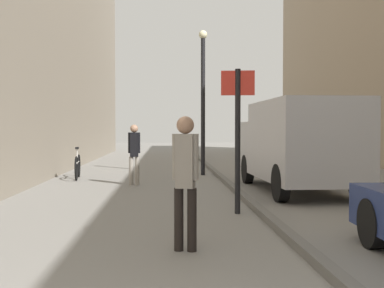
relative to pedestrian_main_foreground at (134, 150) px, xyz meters
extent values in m
plane|color=gray|center=(0.97, 0.70, -0.95)|extent=(80.00, 80.00, 0.00)
cube|color=#615F5B|center=(2.55, 0.70, -0.89)|extent=(0.16, 40.00, 0.12)
cylinder|color=gray|center=(-0.08, 0.00, -0.56)|extent=(0.12, 0.12, 0.77)
cylinder|color=gray|center=(0.08, 0.00, -0.56)|extent=(0.12, 0.12, 0.77)
cube|color=black|center=(0.00, 0.00, 0.15)|extent=(0.22, 0.18, 0.66)
cylinder|color=black|center=(-0.12, 0.00, 0.20)|extent=(0.09, 0.09, 0.56)
cylinder|color=black|center=(0.12, 0.00, 0.20)|extent=(0.09, 0.09, 0.56)
sphere|color=#9E755B|center=(0.00, 0.00, 0.59)|extent=(0.21, 0.21, 0.21)
cylinder|color=black|center=(1.01, -7.12, -0.55)|extent=(0.12, 0.12, 0.79)
cylinder|color=black|center=(1.18, -7.17, -0.55)|extent=(0.12, 0.12, 0.79)
cube|color=gray|center=(1.10, -7.14, 0.18)|extent=(0.26, 0.24, 0.67)
cylinder|color=gray|center=(0.98, -7.11, 0.23)|extent=(0.09, 0.09, 0.57)
cylinder|color=gray|center=(1.21, -7.18, 0.23)|extent=(0.09, 0.09, 0.57)
sphere|color=#9E755B|center=(1.10, -7.14, 0.63)|extent=(0.22, 0.22, 0.22)
cube|color=#B7B7BC|center=(4.07, -2.09, 0.31)|extent=(2.01, 3.67, 1.84)
cube|color=#B7B7BC|center=(4.00, 0.42, 0.08)|extent=(1.95, 1.46, 1.38)
cube|color=black|center=(3.99, 0.92, 0.38)|extent=(1.60, 0.09, 0.61)
cylinder|color=black|center=(3.15, 0.26, -0.55)|extent=(0.24, 0.81, 0.80)
cylinder|color=black|center=(4.86, 0.31, -0.55)|extent=(0.24, 0.81, 0.80)
cylinder|color=black|center=(3.25, -3.22, -0.55)|extent=(0.24, 0.81, 0.80)
cylinder|color=black|center=(4.96, -3.17, -0.55)|extent=(0.24, 0.81, 0.80)
cylinder|color=black|center=(3.50, -7.15, -0.63)|extent=(0.22, 0.65, 0.64)
cylinder|color=black|center=(2.14, -4.54, 0.35)|extent=(0.10, 0.10, 2.60)
cube|color=red|center=(2.14, -4.54, 1.40)|extent=(0.60, 0.11, 0.44)
cylinder|color=black|center=(2.09, 2.72, 1.30)|extent=(0.14, 0.14, 4.50)
sphere|color=beige|center=(2.09, 2.72, 3.67)|extent=(0.28, 0.28, 0.28)
torus|color=black|center=(-1.90, 2.27, -0.59)|extent=(0.14, 0.72, 0.72)
torus|color=black|center=(-1.78, 1.23, -0.59)|extent=(0.14, 0.72, 0.72)
cylinder|color=silver|center=(-1.84, 1.75, -0.44)|extent=(0.15, 0.94, 0.05)
cylinder|color=silver|center=(-1.82, 1.56, -0.22)|extent=(0.04, 0.04, 0.40)
cube|color=black|center=(-1.82, 1.56, 0.00)|extent=(0.13, 0.25, 0.06)
camera|label=1|loc=(0.85, -13.12, 0.58)|focal=45.08mm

